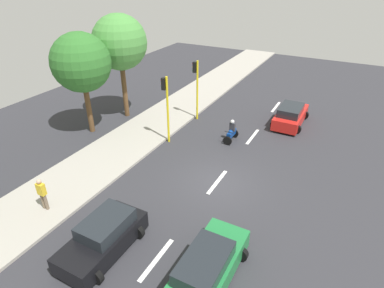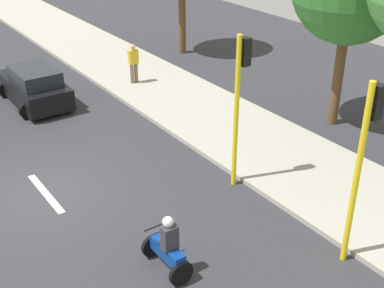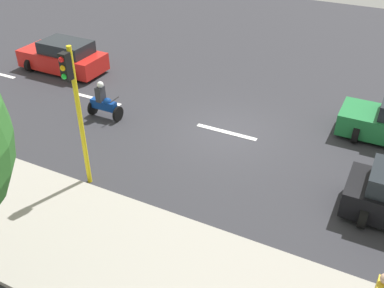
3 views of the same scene
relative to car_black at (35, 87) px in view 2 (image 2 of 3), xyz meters
name	(u,v)px [view 2 (image 2 of 3)]	position (x,y,z in m)	size (l,w,h in m)	color
ground_plane	(46,195)	(-2.16, -6.56, -0.76)	(40.00, 60.00, 0.10)	#2D2D33
sidewalk	(235,130)	(4.84, -6.56, -0.63)	(4.00, 60.00, 0.15)	#9E998E
lane_stripe_mid	(46,193)	(-2.16, -6.56, -0.70)	(0.20, 2.40, 0.01)	white
car_black	(35,87)	(0.00, 0.00, 0.00)	(2.17, 3.91, 1.52)	black
motorcycle	(167,248)	(-1.05, -11.32, -0.07)	(0.60, 1.30, 1.53)	black
pedestrian_near_signal	(133,62)	(4.17, -0.55, 0.35)	(0.40, 0.24, 1.69)	#72604C
traffic_light_corner	(364,149)	(2.68, -13.39, 2.22)	(0.49, 0.24, 4.50)	yellow
traffic_light_midblock	(240,91)	(2.68, -9.25, 2.22)	(0.49, 0.24, 4.50)	yellow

